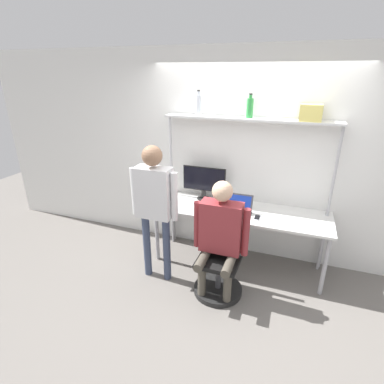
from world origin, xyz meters
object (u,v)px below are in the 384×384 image
bottle_clear (198,105)px  person_seated (220,231)px  cell_phone (257,218)px  office_chair (220,270)px  person_standing (154,198)px  monitor (204,181)px  laptop (237,209)px  storage_box (311,113)px  bottle_green (250,108)px

bottle_clear → person_seated: bearing=-57.6°
person_seated → cell_phone: bearing=57.4°
office_chair → person_standing: (-0.79, -0.01, 0.79)m
monitor → laptop: 0.63m
bottle_clear → storage_box: bottle_clear is taller
monitor → bottle_green: size_ratio=2.13×
bottle_clear → laptop: bearing=-27.0°
laptop → cell_phone: (0.25, -0.04, -0.06)m
person_standing → office_chair: bearing=0.9°
person_standing → laptop: bearing=30.8°
office_chair → person_seated: person_seated is taller
monitor → bottle_clear: bearing=167.6°
person_seated → person_standing: person_standing is taller
bottle_green → storage_box: (0.66, 0.00, -0.03)m
cell_phone → person_seated: 0.60m
cell_phone → storage_box: bearing=39.3°
laptop → office_chair: size_ratio=0.38×
office_chair → bottle_green: 1.91m
laptop → person_seated: bearing=-97.6°
monitor → laptop: size_ratio=1.69×
bottle_green → bottle_clear: (-0.64, 0.00, 0.01)m
bottle_clear → person_standing: bearing=-106.3°
bottle_green → storage_box: bearing=0.0°
monitor → bottle_green: (0.54, 0.02, 0.97)m
office_chair → cell_phone: bearing=55.1°
storage_box → monitor: bearing=-179.0°
cell_phone → office_chair: 0.76m
bottle_green → person_seated: bearing=-96.1°
office_chair → bottle_green: bottle_green is taller
person_seated → person_standing: 0.83m
cell_phone → person_seated: size_ratio=0.11×
cell_phone → bottle_green: (-0.23, 0.35, 1.22)m
office_chair → person_seated: 0.53m
cell_phone → person_seated: person_seated is taller
monitor → storage_box: size_ratio=2.51×
bottle_clear → storage_box: size_ratio=1.29×
laptop → bottle_clear: size_ratio=1.15×
bottle_green → person_standing: bearing=-136.7°
person_standing → cell_phone: bearing=23.1°
office_chair → person_standing: 1.12m
bottle_clear → office_chair: bearing=-56.2°
monitor → cell_phone: bearing=-23.4°
person_seated → bottle_clear: size_ratio=4.56×
laptop → bottle_green: bottle_green is taller
person_standing → person_seated: bearing=-2.3°
storage_box → bottle_green: bearing=180.0°
laptop → cell_phone: bearing=-9.2°
office_chair → storage_box: 2.03m
office_chair → storage_box: size_ratio=3.92×
bottle_clear → storage_box: 1.30m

